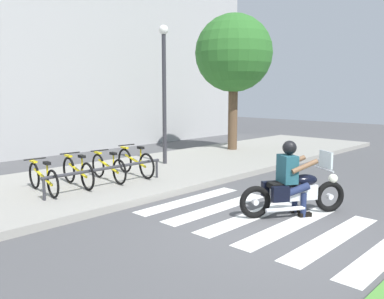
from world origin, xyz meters
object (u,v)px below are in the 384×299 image
motorcycle (294,192)px  tree_near_rack (234,54)px  bicycle_2 (108,167)px  bike_rack (107,170)px  street_lamp (164,83)px  bicycle_1 (78,172)px  bicycle_3 (135,162)px  bicycle_0 (43,178)px  rider (291,173)px

motorcycle → tree_near_rack: size_ratio=0.37×
bicycle_2 → tree_near_rack: bearing=10.5°
bike_rack → street_lamp: street_lamp is taller
bike_rack → street_lamp: 3.84m
bicycle_2 → street_lamp: bearing=17.0°
bicycle_2 → tree_near_rack: (6.37, 1.19, 3.19)m
motorcycle → bicycle_1: (-1.98, 4.41, 0.05)m
motorcycle → tree_near_rack: (5.22, 5.59, 3.23)m
bicycle_2 → bicycle_3: bicycle_3 is taller
bicycle_2 → street_lamp: 3.40m
bicycle_3 → bike_rack: bicycle_3 is taller
bicycle_0 → bicycle_2: 1.66m
tree_near_rack → bicycle_1: bearing=-170.6°
bicycle_1 → street_lamp: bearing=13.1°
tree_near_rack → bicycle_0: bearing=-171.6°
street_lamp → bicycle_0: bearing=-169.4°
bicycle_0 → motorcycle: bearing=-57.5°
motorcycle → bicycle_2: motorcycle is taller
bicycle_1 → street_lamp: size_ratio=0.38×
bicycle_2 → tree_near_rack: size_ratio=0.32×
bicycle_1 → bicycle_3: bearing=-0.0°
bicycle_1 → bicycle_3: bicycle_3 is taller
bicycle_0 → street_lamp: size_ratio=0.39×
motorcycle → bicycle_1: bearing=114.2°
bike_rack → bicycle_2: bearing=53.3°
motorcycle → bicycle_1: motorcycle is taller
motorcycle → street_lamp: (1.42, 5.19, 2.12)m
bicycle_1 → tree_near_rack: 7.96m
bicycle_0 → bicycle_3: size_ratio=0.98×
rider → bicycle_0: size_ratio=0.86×
rider → bicycle_3: rider is taller
bicycle_0 → bicycle_1: size_ratio=1.04×
bicycle_0 → bicycle_3: bicycle_3 is taller
motorcycle → bicycle_0: 5.23m
bicycle_2 → bicycle_1: bearing=-179.9°
rider → tree_near_rack: size_ratio=0.28×
rider → motorcycle: bearing=-34.2°
bicycle_1 → bicycle_2: size_ratio=0.97×
bicycle_3 → bicycle_0: bearing=180.0°
bicycle_1 → bicycle_2: bearing=0.1°
bicycle_0 → tree_near_rack: size_ratio=0.32×
bicycle_2 → bike_rack: bicycle_2 is taller
bicycle_2 → tree_near_rack: 7.23m
bicycle_1 → bicycle_0: bearing=179.9°
motorcycle → bicycle_0: bearing=122.5°
bike_rack → bicycle_0: bearing=155.9°
street_lamp → tree_near_rack: 3.98m
rider → bicycle_2: 4.51m
bicycle_2 → bike_rack: size_ratio=0.53×
rider → bicycle_1: rider is taller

